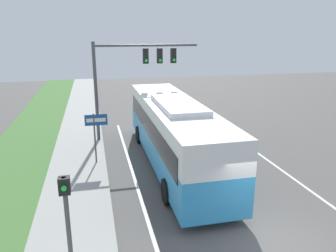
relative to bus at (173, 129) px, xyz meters
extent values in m
plane|color=#565451|center=(1.43, -7.00, -1.89)|extent=(80.00, 80.00, 0.00)
cube|color=#3393D1|center=(0.00, 0.01, -0.73)|extent=(2.54, 12.35, 1.56)
cube|color=white|center=(0.00, 0.01, 0.69)|extent=(2.54, 12.35, 1.28)
cube|color=black|center=(0.00, 0.01, 0.25)|extent=(2.58, 11.36, 0.97)
cube|color=white|center=(0.00, -0.91, 1.45)|extent=(1.78, 4.32, 0.24)
cylinder|color=black|center=(-1.22, 3.84, -1.37)|extent=(0.28, 1.04, 1.04)
cylinder|color=black|center=(1.22, 3.84, -1.37)|extent=(0.28, 1.04, 1.04)
cylinder|color=black|center=(-1.22, -3.82, -1.37)|extent=(0.28, 1.04, 1.04)
cylinder|color=black|center=(1.22, -3.82, -1.37)|extent=(0.28, 1.04, 1.04)
cylinder|color=#4C4C51|center=(-3.62, 4.67, 1.13)|extent=(0.20, 0.20, 6.04)
cylinder|color=#4C4C51|center=(-0.49, 4.67, 3.90)|extent=(6.26, 0.14, 0.14)
cube|color=black|center=(-0.57, 4.67, 3.28)|extent=(0.32, 0.28, 0.90)
sphere|color=#1ED838|center=(-0.57, 4.49, 3.03)|extent=(0.18, 0.18, 0.18)
cube|color=black|center=(0.29, 4.67, 3.28)|extent=(0.32, 0.28, 0.90)
sphere|color=#1ED838|center=(0.29, 4.49, 3.03)|extent=(0.18, 0.18, 0.18)
cube|color=black|center=(1.15, 4.67, 3.28)|extent=(0.32, 0.28, 0.90)
sphere|color=#1ED838|center=(1.15, 4.49, 3.03)|extent=(0.18, 0.18, 0.18)
cylinder|color=#4C4C51|center=(-4.64, -7.51, -0.31)|extent=(0.12, 0.12, 3.16)
cube|color=black|center=(-4.64, -7.51, 1.05)|extent=(0.28, 0.24, 0.44)
sphere|color=#1ED838|center=(-4.64, -7.66, 1.05)|extent=(0.14, 0.14, 0.14)
cylinder|color=#4C4C51|center=(-3.85, 0.91, -0.55)|extent=(0.08, 0.08, 2.68)
cube|color=#19478C|center=(-3.74, 0.91, 0.46)|extent=(1.11, 0.03, 0.55)
cube|color=white|center=(-3.74, 0.89, 0.46)|extent=(0.95, 0.01, 0.19)
camera|label=1|loc=(-3.83, -15.18, 4.67)|focal=35.00mm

